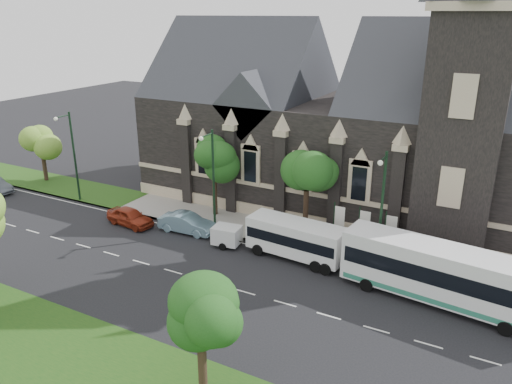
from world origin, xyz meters
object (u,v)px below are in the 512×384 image
Objects in this scene: box_trailer at (227,235)px; car_far_red at (130,217)px; tree_walk_left at (217,156)px; banner_flag_right at (388,232)px; street_lamp_near at (381,206)px; tree_walk_far at (43,141)px; sedan at (187,223)px; street_lamp_mid at (212,176)px; banner_flag_center at (362,227)px; tree_walk_right at (311,169)px; banner_flag_left at (337,222)px; street_lamp_far at (72,152)px; tree_park_east at (206,317)px; tour_coach at (446,275)px; shuttle_bus at (296,238)px.

box_trailer is 0.70× the size of car_far_red.
tree_walk_left is 16.52m from banner_flag_right.
tree_walk_left is at bearing 121.62° from box_trailer.
street_lamp_near reaches higher than banner_flag_right.
tree_walk_far reaches higher than sedan.
sedan is at bearing -157.28° from street_lamp_mid.
banner_flag_center is (-1.71, 1.91, -2.73)m from street_lamp_near.
tree_walk_right reaches higher than banner_flag_left.
banner_flag_center is at bearing 180.00° from banner_flag_right.
street_lamp_mid is 16.00m from street_lamp_far.
car_far_red is (8.54, -2.03, -4.32)m from street_lamp_far.
street_lamp_far reaches higher than banner_flag_center.
street_lamp_far is 28.48m from banner_flag_center.
banner_flag_center is (2.00, 0.00, 0.00)m from banner_flag_left.
tree_park_east reaches higher than box_trailer.
tree_walk_left reaches higher than car_far_red.
tour_coach is 2.69× the size of sedan.
tree_walk_left is 1.22× the size of tree_walk_far.
car_far_red is (16.37, -5.11, -3.83)m from tree_walk_far.
tree_park_east is at bearing -145.28° from sedan.
banner_flag_right is 22.16m from car_far_red.
street_lamp_mid is at bearing -63.53° from tree_walk_left.
tree_walk_left is 2.37× the size of box_trailer.
box_trailer is at bearing -51.94° from tree_walk_left.
tree_walk_right is 6.16m from shuttle_bus.
box_trailer is at bearing -168.35° from shuttle_bus.
tree_walk_right is 1.00× the size of shuttle_bus.
street_lamp_far is at bearing -176.40° from banner_flag_right.
box_trailer is at bearing -172.17° from street_lamp_near.
box_trailer is (-11.71, -1.61, -4.16)m from street_lamp_near.
banner_flag_left is at bearing 4.15° from street_lamp_far.
tree_walk_far is 22.38m from sedan.
sedan is 1.08× the size of car_far_red.
tree_walk_right reaches higher than box_trailer.
street_lamp_near is at bearing -90.52° from sedan.
banner_flag_right is at bearing 7.60° from street_lamp_mid.
street_lamp_mid reaches higher than banner_flag_right.
banner_flag_center is at bearing -18.64° from tree_walk_right.
shuttle_bus is (-4.25, -2.80, -0.68)m from banner_flag_center.
banner_flag_right is (0.29, 1.91, -2.73)m from street_lamp_near.
tree_walk_left is at bearing 173.96° from banner_flag_right.
tree_park_east is 1.57× the size of banner_flag_left.
street_lamp_mid is 12.73m from banner_flag_center.
tree_walk_right is (-2.96, 20.04, 1.20)m from tree_park_east.
street_lamp_far reaches higher than tree_walk_far.
tour_coach is 11.04m from shuttle_bus.
car_far_red is at bearing -158.94° from tree_walk_right.
street_lamp_mid reaches higher than tree_walk_right.
street_lamp_far is 30.47m from banner_flag_right.
tree_park_east is at bearing -32.10° from street_lamp_far.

